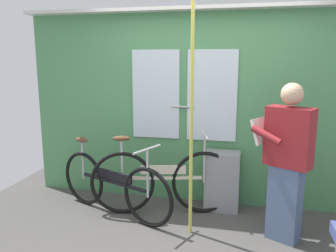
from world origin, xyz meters
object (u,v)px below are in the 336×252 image
object	(u,v)px
bicycle_near_door	(163,181)
handrail_pole	(191,123)
passenger_reading_newspaper	(287,160)
trash_bin_by_wall	(222,181)
bicycle_leaning_behind	(113,185)

from	to	relation	value
bicycle_near_door	handrail_pole	bearing A→B (deg)	-58.24
passenger_reading_newspaper	handrail_pole	size ratio (longest dim) A/B	0.68
bicycle_near_door	trash_bin_by_wall	distance (m)	0.73
bicycle_near_door	trash_bin_by_wall	world-z (taller)	bicycle_near_door
bicycle_near_door	trash_bin_by_wall	bearing A→B (deg)	8.40
trash_bin_by_wall	handrail_pole	distance (m)	1.09
bicycle_near_door	bicycle_leaning_behind	bearing A→B (deg)	-178.49
passenger_reading_newspaper	trash_bin_by_wall	distance (m)	1.00
bicycle_leaning_behind	handrail_pole	distance (m)	1.27
trash_bin_by_wall	bicycle_near_door	bearing A→B (deg)	-157.52
passenger_reading_newspaper	handrail_pole	bearing A→B (deg)	33.70
passenger_reading_newspaper	handrail_pole	distance (m)	0.99
bicycle_near_door	trash_bin_by_wall	size ratio (longest dim) A/B	2.34
bicycle_near_door	bicycle_leaning_behind	world-z (taller)	bicycle_near_door
bicycle_near_door	bicycle_leaning_behind	size ratio (longest dim) A/B	1.05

